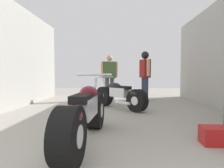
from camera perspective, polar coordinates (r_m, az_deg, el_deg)
ground_plane at (r=4.22m, az=0.67°, el=-9.75°), size 17.28×17.28×0.00m
motorcycle_maroon_cruiser at (r=2.65m, az=-8.11°, el=-8.97°), size 0.59×2.01×0.94m
motorcycle_black_naked at (r=5.19m, az=2.37°, el=-3.39°), size 1.41×1.46×0.86m
mechanic_in_blue at (r=6.97m, az=-0.72°, el=2.79°), size 0.64×0.35×1.61m
mechanic_with_helmet at (r=6.81m, az=9.65°, el=3.71°), size 0.35×0.67×1.71m
red_toolbox at (r=2.98m, az=28.18°, el=-13.22°), size 0.39×0.30×0.23m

